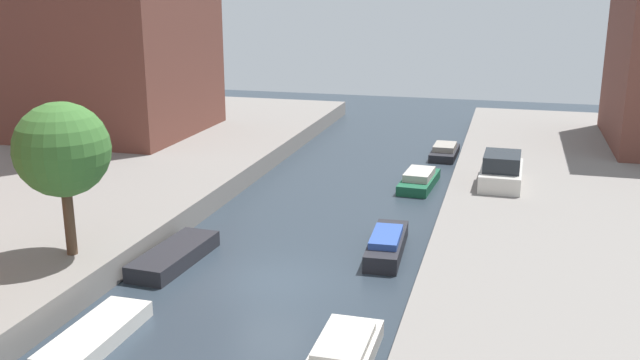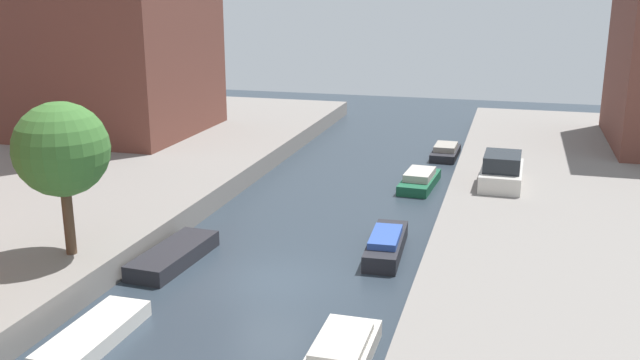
% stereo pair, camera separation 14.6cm
% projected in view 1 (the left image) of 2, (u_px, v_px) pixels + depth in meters
% --- Properties ---
extents(ground_plane, '(84.00, 84.00, 0.00)m').
position_uv_depth(ground_plane, '(272.00, 282.00, 24.12)').
color(ground_plane, '#28333D').
extents(street_tree_2, '(3.14, 3.14, 5.21)m').
position_uv_depth(street_tree_2, '(62.00, 150.00, 22.95)').
color(street_tree_2, '#4F3928').
rests_on(street_tree_2, quay_left).
extents(parked_car, '(1.90, 4.17, 1.49)m').
position_uv_depth(parked_car, '(501.00, 171.00, 32.10)').
color(parked_car, beige).
rests_on(parked_car, quay_right).
extents(moored_boat_left_2, '(1.46, 4.00, 0.48)m').
position_uv_depth(moored_boat_left_2, '(96.00, 335.00, 19.95)').
color(moored_boat_left_2, beige).
rests_on(moored_boat_left_2, ground_plane).
extents(moored_boat_left_3, '(1.74, 4.44, 0.59)m').
position_uv_depth(moored_boat_left_3, '(174.00, 256.00, 25.66)').
color(moored_boat_left_3, '#232328').
rests_on(moored_boat_left_3, ground_plane).
extents(moored_boat_right_2, '(1.57, 4.03, 0.71)m').
position_uv_depth(moored_boat_right_2, '(342.00, 356.00, 18.71)').
color(moored_boat_right_2, beige).
rests_on(moored_boat_right_2, ground_plane).
extents(moored_boat_right_3, '(1.44, 4.36, 0.87)m').
position_uv_depth(moored_boat_right_3, '(387.00, 244.00, 26.55)').
color(moored_boat_right_3, '#232328').
rests_on(moored_boat_right_3, ground_plane).
extents(moored_boat_right_4, '(1.72, 4.17, 0.85)m').
position_uv_depth(moored_boat_right_4, '(419.00, 180.00, 35.38)').
color(moored_boat_right_4, '#195638').
rests_on(moored_boat_right_4, ground_plane).
extents(moored_boat_right_5, '(1.50, 3.63, 0.77)m').
position_uv_depth(moored_boat_right_5, '(445.00, 151.00, 41.50)').
color(moored_boat_right_5, '#232328').
rests_on(moored_boat_right_5, ground_plane).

